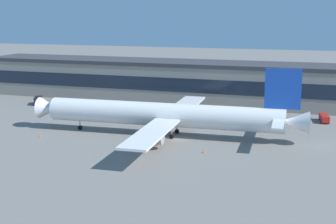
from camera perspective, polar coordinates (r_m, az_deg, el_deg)
The scene contains 10 objects.
ground_plane at distance 110.22m, azimuth 1.37°, elevation -3.37°, with size 600.00×600.00×0.00m, color slate.
terminal_building at distance 155.00m, azimuth 6.69°, elevation 3.54°, with size 171.26×18.96×13.50m.
airliner at distance 112.55m, azimuth -0.19°, elevation -0.35°, with size 67.41×57.98×17.14m.
crew_van at distance 158.25m, azimuth -15.56°, elevation 1.41°, with size 4.30×5.63×2.55m.
follow_me_car at distance 154.69m, azimuth -13.18°, elevation 1.16°, with size 3.70×4.78×1.85m.
belt_loader at distance 134.62m, azimuth 18.53°, elevation -0.68°, with size 2.95×6.63×1.95m.
traffic_cone_0 at distance 116.94m, azimuth -15.38°, elevation -2.76°, with size 0.47×0.47×0.59m, color #F2590C.
traffic_cone_1 at distance 99.95m, azimuth 4.39°, elevation -4.83°, with size 0.47×0.47×0.59m, color #F2590C.
traffic_cone_2 at distance 104.89m, azimuth -1.23°, elevation -3.97°, with size 0.54×0.54×0.67m, color #F2590C.
traffic_cone_3 at distance 100.59m, azimuth -2.44°, elevation -4.67°, with size 0.54×0.54×0.67m, color #F2590C.
Camera 1 is at (31.27, -101.67, 28.86)m, focal length 49.96 mm.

